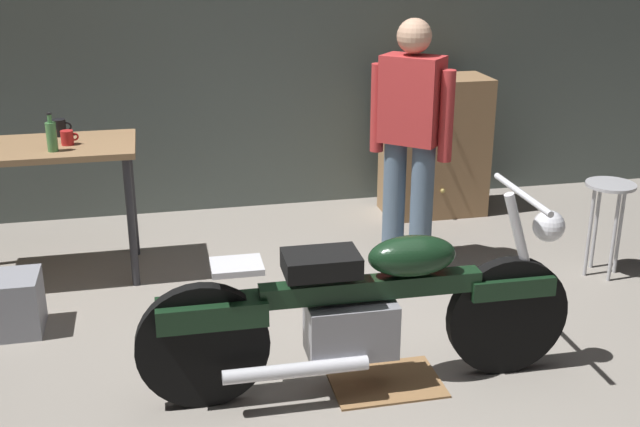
{
  "coord_description": "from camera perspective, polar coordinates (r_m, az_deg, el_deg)",
  "views": [
    {
      "loc": [
        -0.89,
        -3.46,
        2.2
      ],
      "look_at": [
        0.01,
        0.7,
        0.65
      ],
      "focal_mm": 44.35,
      "sensor_mm": 36.0,
      "label": 1
    }
  ],
  "objects": [
    {
      "name": "ground_plane",
      "position": [
        4.19,
        1.89,
        -11.64
      ],
      "size": [
        12.0,
        12.0,
        0.0
      ],
      "primitive_type": "plane",
      "color": "gray"
    },
    {
      "name": "back_wall",
      "position": [
        6.35,
        -4.26,
        14.11
      ],
      "size": [
        8.0,
        0.12,
        3.1
      ],
      "primitive_type": "cube",
      "color": "#56605B",
      "rests_on": "ground_plane"
    },
    {
      "name": "workbench",
      "position": [
        5.34,
        -20.09,
        3.44
      ],
      "size": [
        1.3,
        0.64,
        0.9
      ],
      "color": "#99724C",
      "rests_on": "ground_plane"
    },
    {
      "name": "motorcycle",
      "position": [
        3.89,
        3.24,
        -6.74
      ],
      "size": [
        2.19,
        0.6,
        1.0
      ],
      "rotation": [
        0.0,
        0.0,
        -0.01
      ],
      "color": "black",
      "rests_on": "ground_plane"
    },
    {
      "name": "person_standing",
      "position": [
        5.16,
        6.54,
        5.61
      ],
      "size": [
        0.45,
        0.42,
        1.67
      ],
      "rotation": [
        0.0,
        0.0,
        2.41
      ],
      "color": "slate",
      "rests_on": "ground_plane"
    },
    {
      "name": "shop_stool",
      "position": [
        5.47,
        20.09,
        0.65
      ],
      "size": [
        0.32,
        0.32,
        0.64
      ],
      "color": "#B2B2B7",
      "rests_on": "ground_plane"
    },
    {
      "name": "wooden_dresser",
      "position": [
        6.37,
        8.27,
        4.82
      ],
      "size": [
        0.8,
        0.47,
        1.1
      ],
      "color": "#99724C",
      "rests_on": "ground_plane"
    },
    {
      "name": "drip_tray",
      "position": [
        4.15,
        4.75,
        -12.03
      ],
      "size": [
        0.56,
        0.4,
        0.01
      ],
      "primitive_type": "cube",
      "color": "olive",
      "rests_on": "ground_plane"
    },
    {
      "name": "storage_bin",
      "position": [
        4.88,
        -22.01,
        -6.15
      ],
      "size": [
        0.44,
        0.32,
        0.34
      ],
      "primitive_type": "cube",
      "color": "gray",
      "rests_on": "ground_plane"
    },
    {
      "name": "mug_red_diner",
      "position": [
        5.25,
        -17.75,
        5.23
      ],
      "size": [
        0.11,
        0.08,
        0.09
      ],
      "color": "red",
      "rests_on": "workbench"
    },
    {
      "name": "mug_black_matte",
      "position": [
        5.49,
        -18.27,
        5.91
      ],
      "size": [
        0.12,
        0.09,
        0.11
      ],
      "color": "black",
      "rests_on": "workbench"
    },
    {
      "name": "bottle",
      "position": [
        5.11,
        -18.8,
        5.33
      ],
      "size": [
        0.06,
        0.06,
        0.24
      ],
      "color": "#4C8C4C",
      "rests_on": "workbench"
    }
  ]
}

